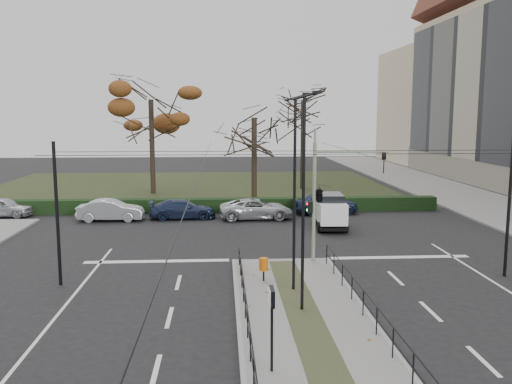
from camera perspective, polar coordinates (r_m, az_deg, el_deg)
ground at (r=21.75m, az=4.07°, el=-10.84°), size 140.00×140.00×0.00m
median_island at (r=19.40m, az=5.08°, el=-13.04°), size 4.40×15.00×0.14m
sidewalk_east at (r=47.72m, az=22.29°, el=-0.85°), size 8.00×90.00×0.14m
park at (r=52.93m, az=-7.04°, el=0.52°), size 38.00×26.00×0.10m
hedge at (r=39.65m, az=-8.19°, el=-1.43°), size 38.00×1.00×1.00m
median_railing at (r=19.00m, az=5.16°, el=-10.60°), size 4.14×13.24×0.92m
catenary at (r=22.47m, az=3.61°, el=-1.20°), size 20.00×34.00×6.00m
traffic_light at (r=25.56m, az=6.87°, el=-0.08°), size 3.89×2.16×5.65m
litter_bin at (r=22.86m, az=0.81°, el=-7.66°), size 0.38×0.38×0.98m
info_panel at (r=14.84m, az=1.67°, el=-11.94°), size 0.13×0.61×2.34m
streetlamp_median_near at (r=18.92m, az=5.05°, el=-1.00°), size 0.65×0.13×7.73m
streetlamp_median_far at (r=21.13m, az=4.12°, el=0.01°), size 0.65×0.13×7.76m
parked_car_first at (r=41.44m, az=-25.08°, el=-1.45°), size 4.15×1.99×1.37m
parked_car_second at (r=37.45m, az=-15.04°, el=-1.86°), size 4.36×1.53×1.43m
parked_car_third at (r=37.27m, az=-7.76°, el=-1.80°), size 4.61×2.11×1.31m
parked_car_fourth at (r=36.81m, az=0.04°, el=-1.79°), size 5.06×2.49×1.38m
white_van at (r=34.09m, az=7.78°, el=-1.91°), size 1.99×4.01×2.17m
rust_tree at (r=48.36m, az=-11.01°, el=9.52°), size 8.22×8.22×10.81m
bare_tree_center at (r=50.80m, az=5.00°, el=8.81°), size 6.17×6.17×10.81m
bare_tree_near at (r=43.21m, az=-0.19°, el=7.19°), size 6.25×6.25×8.91m
parked_car_fifth at (r=39.05m, az=7.32°, el=-1.15°), size 4.67×2.15×1.55m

